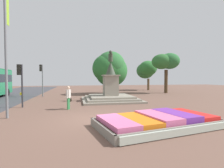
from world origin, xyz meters
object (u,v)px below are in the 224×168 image
object	(u,v)px
banner_pole	(6,48)
pedestrian_with_handbag	(69,96)
statue_monument	(111,93)
flower_planter	(158,121)
traffic_light_mid_block	(20,78)
traffic_light_far_corner	(42,74)

from	to	relation	value
banner_pole	pedestrian_with_handbag	bearing A→B (deg)	33.63
banner_pole	pedestrian_with_handbag	size ratio (longest dim) A/B	4.45
statue_monument	pedestrian_with_handbag	xyz separation A→B (m)	(-3.87, -4.09, 0.14)
flower_planter	traffic_light_mid_block	xyz separation A→B (m)	(-7.86, 6.95, 2.01)
statue_monument	pedestrian_with_handbag	size ratio (longest dim) A/B	3.31
statue_monument	banner_pole	size ratio (longest dim) A/B	0.74
pedestrian_with_handbag	traffic_light_mid_block	bearing A→B (deg)	157.22
flower_planter	pedestrian_with_handbag	world-z (taller)	pedestrian_with_handbag
statue_monument	banner_pole	bearing A→B (deg)	-138.68
flower_planter	statue_monument	xyz separation A→B (m)	(-0.39, 9.53, 0.54)
statue_monument	banner_pole	xyz separation A→B (m)	(-7.11, -6.25, 3.10)
flower_planter	traffic_light_far_corner	bearing A→B (deg)	117.89
flower_planter	traffic_light_mid_block	bearing A→B (deg)	138.50
traffic_light_mid_block	pedestrian_with_handbag	size ratio (longest dim) A/B	1.96
traffic_light_mid_block	banner_pole	size ratio (longest dim) A/B	0.44
traffic_light_mid_block	traffic_light_far_corner	xyz separation A→B (m)	(0.07, 7.77, 0.41)
traffic_light_far_corner	statue_monument	bearing A→B (deg)	-35.05
banner_pole	pedestrian_with_handbag	xyz separation A→B (m)	(3.24, 2.15, -2.96)
flower_planter	banner_pole	distance (m)	8.96
traffic_light_far_corner	banner_pole	bearing A→B (deg)	-88.54
traffic_light_mid_block	banner_pole	distance (m)	4.03
flower_planter	traffic_light_far_corner	size ratio (longest dim) A/B	1.57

